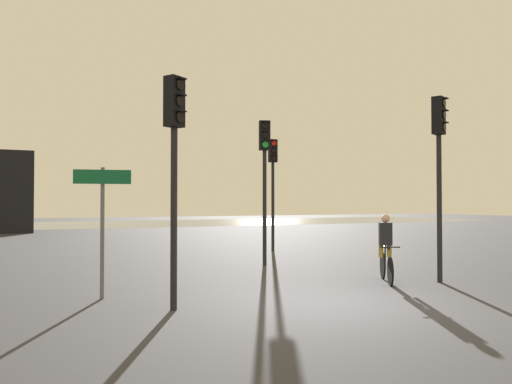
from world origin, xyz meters
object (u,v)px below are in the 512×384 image
object	(u,v)px
traffic_light_center	(265,165)
direction_sign_post	(102,213)
cyclist	(386,248)
traffic_light_near_right	(439,153)
traffic_light_near_left	(174,147)
traffic_light_far_right	(273,173)

from	to	relation	value
traffic_light_center	direction_sign_post	size ratio (longest dim) A/B	1.70
traffic_light_center	cyclist	bearing A→B (deg)	121.74
traffic_light_near_right	traffic_light_center	bearing A→B (deg)	-89.48
traffic_light_near_left	traffic_light_far_right	bearing A→B (deg)	-157.58
traffic_light_center	traffic_light_far_right	distance (m)	4.49
traffic_light_near_left	cyclist	distance (m)	5.93
traffic_light_center	traffic_light_far_right	size ratio (longest dim) A/B	1.00
traffic_light_near_right	traffic_light_center	xyz separation A→B (m)	(-2.38, 4.70, -0.02)
direction_sign_post	cyclist	distance (m)	6.58
traffic_light_near_right	direction_sign_post	xyz separation A→B (m)	(-7.62, 1.24, -1.39)
traffic_light_far_right	cyclist	world-z (taller)	traffic_light_far_right
traffic_light_center	direction_sign_post	distance (m)	6.43
traffic_light_far_right	traffic_light_near_right	bearing A→B (deg)	98.05
traffic_light_near_left	direction_sign_post	world-z (taller)	traffic_light_near_left
traffic_light_near_right	traffic_light_far_right	distance (m)	8.59
traffic_light_center	traffic_light_far_right	bearing A→B (deg)	-105.11
traffic_light_near_right	direction_sign_post	distance (m)	7.84
traffic_light_center	traffic_light_near_left	bearing A→B (deg)	64.98
traffic_light_near_right	direction_sign_post	size ratio (longest dim) A/B	1.71
traffic_light_center	cyclist	size ratio (longest dim) A/B	2.72
direction_sign_post	cyclist	xyz separation A→B (m)	(6.49, -0.64, -0.88)
traffic_light_center	traffic_light_near_left	distance (m)	6.59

